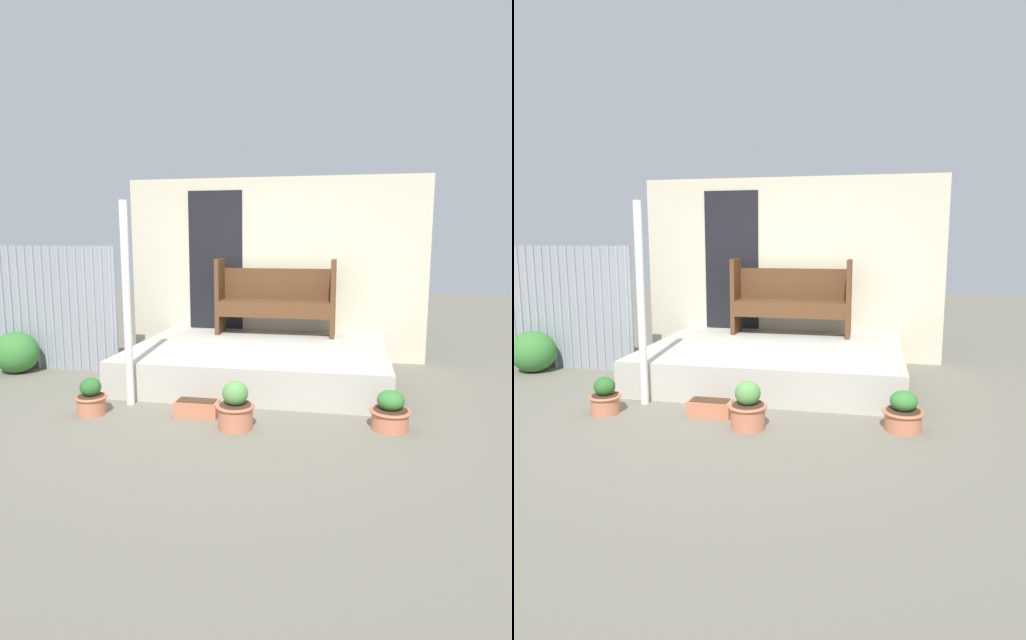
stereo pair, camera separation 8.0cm
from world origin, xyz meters
TOP-DOWN VIEW (x-y plane):
  - ground_plane at (0.00, 0.00)m, footprint 24.00×24.00m
  - porch_slab at (0.20, 1.13)m, footprint 3.11×2.27m
  - house_wall at (0.16, 2.30)m, footprint 4.31×0.08m
  - fence_corrugated at (-2.83, 1.10)m, footprint 2.31×0.05m
  - support_post at (-0.96, -0.10)m, footprint 0.08×0.08m
  - bench at (0.28, 1.96)m, footprint 1.64×0.40m
  - flower_pot_left at (-1.21, -0.45)m, footprint 0.32×0.32m
  - flower_pot_middle at (0.29, -0.56)m, footprint 0.36×0.36m
  - flower_pot_right at (1.69, -0.32)m, footprint 0.38×0.38m
  - planter_box_rect at (-0.16, -0.33)m, footprint 0.43×0.19m
  - shrub_by_fence at (-2.98, 0.83)m, footprint 0.60×0.54m

SIDE VIEW (x-z plane):
  - ground_plane at x=0.00m, z-range 0.00..0.00m
  - planter_box_rect at x=-0.16m, z-range 0.00..0.17m
  - flower_pot_right at x=1.69m, z-range -0.02..0.34m
  - flower_pot_left at x=-1.21m, z-range -0.02..0.35m
  - flower_pot_middle at x=0.29m, z-range -0.03..0.42m
  - porch_slab at x=0.20m, z-range 0.00..0.42m
  - shrub_by_fence at x=-2.98m, z-range 0.00..0.54m
  - fence_corrugated at x=-2.83m, z-range 0.00..1.65m
  - bench at x=0.28m, z-range 0.43..1.48m
  - support_post at x=-0.96m, z-range 0.00..2.12m
  - house_wall at x=0.16m, z-range 0.01..2.61m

